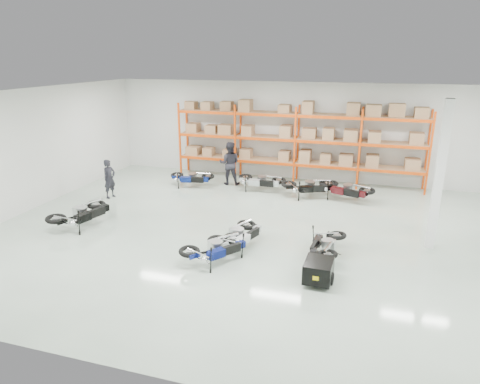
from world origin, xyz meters
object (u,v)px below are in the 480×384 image
(moto_blue_centre, at_px, (216,244))
(person_left, at_px, (109,179))
(moto_touring_right, at_px, (326,241))
(moto_back_a, at_px, (191,175))
(trailer, at_px, (319,270))
(moto_black_far_left, at_px, (81,210))
(moto_silver_left, at_px, (239,231))
(moto_back_d, at_px, (346,186))
(person_back, at_px, (230,163))
(moto_back_b, at_px, (260,178))
(moto_back_c, at_px, (309,183))

(moto_blue_centre, bearing_deg, person_left, 2.20)
(moto_touring_right, height_order, moto_back_a, moto_back_a)
(trailer, height_order, person_left, person_left)
(moto_black_far_left, bearing_deg, moto_silver_left, -166.16)
(moto_silver_left, bearing_deg, moto_blue_centre, 90.41)
(moto_silver_left, distance_m, moto_back_d, 6.31)
(moto_black_far_left, distance_m, moto_touring_right, 8.25)
(person_left, xyz_separation_m, person_back, (4.13, 3.25, 0.18))
(moto_back_b, xyz_separation_m, person_back, (-1.57, 0.50, 0.42))
(person_back, bearing_deg, moto_back_c, 157.13)
(moto_back_c, relative_size, moto_back_d, 1.01)
(moto_back_b, bearing_deg, moto_touring_right, -146.95)
(moto_silver_left, bearing_deg, moto_back_c, -85.20)
(moto_blue_centre, xyz_separation_m, moto_black_far_left, (-5.31, 1.16, 0.06))
(moto_back_a, bearing_deg, moto_back_b, -92.74)
(moto_touring_right, distance_m, trailer, 1.61)
(moto_blue_centre, relative_size, moto_back_c, 0.92)
(moto_silver_left, relative_size, moto_back_b, 0.99)
(moto_back_b, relative_size, person_left, 1.14)
(moto_touring_right, distance_m, moto_back_b, 6.68)
(moto_blue_centre, distance_m, trailer, 2.96)
(moto_black_far_left, bearing_deg, trailer, -175.71)
(moto_blue_centre, height_order, moto_silver_left, moto_silver_left)
(moto_blue_centre, xyz_separation_m, moto_silver_left, (0.34, 1.06, 0.01))
(moto_back_c, relative_size, person_back, 0.99)
(moto_back_a, height_order, moto_back_b, moto_back_b)
(moto_silver_left, bearing_deg, moto_back_b, -63.82)
(moto_back_b, height_order, person_back, person_back)
(trailer, xyz_separation_m, moto_back_c, (-1.25, 7.04, 0.23))
(moto_silver_left, bearing_deg, moto_touring_right, -158.15)
(moto_black_far_left, distance_m, moto_back_b, 7.56)
(person_left, bearing_deg, moto_back_b, -50.17)
(moto_back_d, bearing_deg, moto_silver_left, 174.87)
(moto_back_c, bearing_deg, moto_back_a, 68.75)
(trailer, relative_size, person_left, 0.93)
(moto_touring_right, relative_size, moto_back_a, 0.97)
(person_back, bearing_deg, moto_back_b, 151.72)
(moto_blue_centre, relative_size, moto_back_b, 0.97)
(moto_back_b, bearing_deg, person_left, 118.16)
(moto_silver_left, height_order, moto_back_b, moto_back_b)
(moto_touring_right, xyz_separation_m, moto_back_c, (-1.25, 5.44, 0.08))
(moto_back_a, bearing_deg, person_left, 124.20)
(moto_silver_left, bearing_deg, moto_back_a, -36.53)
(moto_back_c, distance_m, moto_back_d, 1.48)
(moto_silver_left, xyz_separation_m, moto_back_b, (-0.82, 5.90, 0.01))
(moto_back_b, relative_size, moto_back_c, 0.95)
(moto_touring_right, distance_m, moto_back_a, 8.47)
(moto_back_a, relative_size, person_back, 0.88)
(moto_blue_centre, xyz_separation_m, moto_back_b, (-0.48, 6.97, 0.02))
(moto_back_b, xyz_separation_m, moto_back_d, (3.64, -0.26, 0.02))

